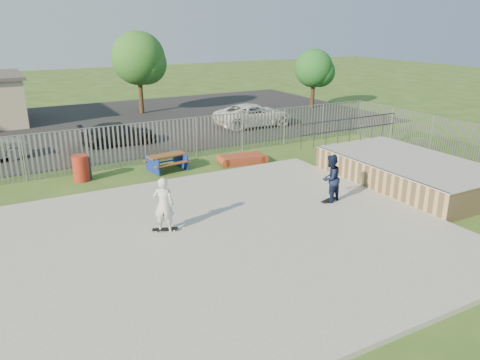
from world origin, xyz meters
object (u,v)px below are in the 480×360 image
funbox (242,159)px  skater_navy (330,178)px  car_white (254,115)px  picnic_table (167,162)px  car_dark (118,134)px  tree_right (314,68)px  tree_mid (138,58)px  trash_bin_grey (84,169)px  trash_bin_red (81,168)px  skater_white (164,205)px

funbox → skater_navy: size_ratio=1.17×
car_white → picnic_table: bearing=128.3°
car_dark → tree_right: tree_right is taller
picnic_table → tree_mid: bearing=69.4°
trash_bin_grey → funbox: bearing=-9.2°
trash_bin_red → tree_mid: 15.74m
picnic_table → car_dark: size_ratio=0.46×
trash_bin_red → funbox: bearing=-7.9°
tree_right → skater_navy: bearing=-125.5°
funbox → tree_right: bearing=49.0°
picnic_table → trash_bin_grey: bearing=165.7°
trash_bin_grey → skater_navy: bearing=-45.6°
trash_bin_red → tree_mid: (6.96, 13.71, 3.37)m
tree_right → skater_white: size_ratio=2.54×
picnic_table → tree_right: tree_right is taller
skater_white → trash_bin_red: bearing=-49.5°
picnic_table → funbox: (3.52, -0.72, -0.17)m
funbox → trash_bin_grey: (-7.06, 1.14, 0.28)m
trash_bin_red → car_white: bearing=26.2°
tree_mid → tree_right: 13.09m
funbox → tree_mid: bearing=98.9°
picnic_table → funbox: size_ratio=0.91×
funbox → skater_navy: skater_navy is taller
car_white → skater_navy: size_ratio=2.90×
trash_bin_red → tree_right: bearing=26.4°
picnic_table → car_dark: (-0.67, 5.62, 0.25)m
car_dark → tree_mid: size_ratio=0.70×
trash_bin_red → car_dark: car_dark is taller
picnic_table → skater_navy: size_ratio=1.06×
tree_mid → skater_navy: tree_mid is taller
tree_mid → skater_navy: (0.41, -20.95, -2.89)m
car_dark → skater_navy: bearing=-158.8°
car_dark → car_white: car_white is taller
picnic_table → tree_mid: (3.27, 14.00, 3.55)m
trash_bin_grey → skater_navy: (7.21, -7.37, 0.56)m
funbox → skater_white: size_ratio=1.17×
trash_bin_red → skater_navy: skater_navy is taller
trash_bin_red → trash_bin_grey: size_ratio=1.17×
tree_mid → skater_navy: size_ratio=3.30×
car_white → car_dark: bearing=94.8°
car_dark → skater_navy: (4.35, -12.57, 0.42)m
car_white → skater_white: bearing=141.2°
trash_bin_grey → skater_navy: size_ratio=0.53×
trash_bin_grey → tree_right: bearing=26.2°
funbox → trash_bin_red: bearing=180.0°
tree_mid → skater_white: size_ratio=3.30×
tree_mid → skater_white: bearing=-105.7°
car_white → tree_mid: size_ratio=0.88×
funbox → tree_right: (12.14, 10.60, 2.81)m
picnic_table → funbox: 3.60m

